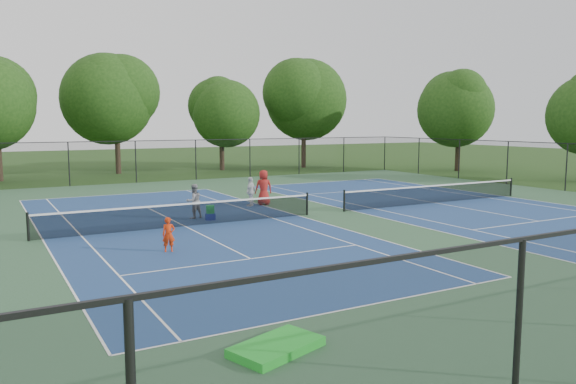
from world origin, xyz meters
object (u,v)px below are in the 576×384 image
instructor (194,201)px  child_player (169,235)px  tree_back_b (116,95)px  ball_hopper (210,209)px  tree_back_d (304,95)px  bystander_c (264,188)px  tree_side_e (459,105)px  tree_back_c (221,109)px  ball_crate (210,217)px  bystander_a (251,192)px

instructor → child_player: bearing=52.3°
tree_back_b → ball_hopper: bearing=-93.4°
ball_hopper → tree_back_d: bearing=51.2°
bystander_c → ball_hopper: bearing=46.6°
tree_side_e → ball_hopper: 31.79m
tree_back_b → instructor: bearing=-94.6°
tree_back_b → tree_back_d: bearing=-6.7°
tree_side_e → bystander_c: tree_side_e is taller
tree_back_b → ball_hopper: size_ratio=27.74×
tree_back_c → ball_crate: 26.77m
ball_hopper → tree_side_e: bearing=24.6°
tree_side_e → bystander_a: bearing=-157.9°
bystander_a → tree_back_b: bearing=-123.8°
tree_back_c → tree_back_d: (8.00, -1.00, 1.34)m
bystander_c → ball_hopper: bystander_c is taller
tree_back_d → tree_side_e: (10.00, -10.00, -1.02)m
ball_hopper → bystander_c: bearing=35.5°
tree_back_d → tree_side_e: 14.18m
tree_back_c → bystander_c: (-6.37, -21.09, -4.56)m
tree_back_b → bystander_c: bearing=-83.2°
tree_side_e → child_player: bearing=-150.4°
tree_side_e → ball_crate: tree_side_e is taller
child_player → bystander_a: (6.79, 7.91, 0.18)m
tree_back_b → bystander_a: (1.83, -22.23, -5.83)m
tree_back_c → tree_side_e: 21.10m
tree_back_d → bystander_a: bearing=-126.9°
tree_back_b → bystander_a: 23.05m
child_player → bystander_a: bystander_a is taller
bystander_a → instructor: bearing=-10.4°
bystander_a → child_player: bearing=10.8°
tree_back_d → bystander_c: (-14.37, -20.09, -5.90)m
tree_back_c → bystander_c: tree_back_c is taller
ball_crate → ball_hopper: 0.33m
tree_side_e → child_player: 37.12m
tree_back_b → tree_back_d: 17.12m
tree_back_d → ball_hopper: tree_back_d is taller
tree_side_e → ball_crate: bearing=-155.4°
tree_side_e → instructor: tree_side_e is taller
tree_side_e → bystander_c: size_ratio=4.80×
ball_hopper → tree_back_c: bearing=66.4°
instructor → tree_back_b: bearing=-105.4°
ball_hopper → tree_back_b: bearing=86.6°
tree_side_e → bystander_c: 26.82m
tree_back_c → tree_side_e: (18.00, -11.00, 0.33)m
tree_back_c → ball_crate: size_ratio=20.68×
tree_back_b → instructor: 25.02m
tree_back_d → ball_hopper: bearing=-128.8°
bystander_a → ball_crate: size_ratio=3.78×
tree_back_c → instructor: 26.14m
bystander_c → ball_hopper: size_ratio=5.11×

